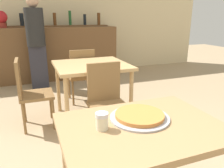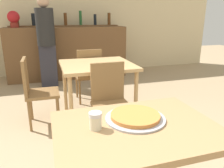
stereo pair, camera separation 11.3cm
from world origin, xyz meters
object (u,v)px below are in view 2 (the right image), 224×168
chair_far_side_front (110,98)px  person_standing (46,39)px  chair_far_side_back (89,72)px  chair_far_side_left (35,88)px  cheese_shaker (95,121)px  pizza_tray (135,117)px  potted_plant (14,18)px

chair_far_side_front → person_standing: (-0.60, 2.30, 0.44)m
chair_far_side_back → chair_far_side_left: bearing=37.4°
chair_far_side_left → cheese_shaker: (0.40, -1.64, 0.28)m
chair_far_side_left → pizza_tray: (0.67, -1.59, 0.24)m
pizza_tray → potted_plant: size_ratio=1.17×
chair_far_side_left → pizza_tray: chair_far_side_left is taller
chair_far_side_front → cheese_shaker: (-0.39, -1.03, 0.28)m
potted_plant → cheese_shaker: bearing=-78.2°
chair_far_side_front → cheese_shaker: size_ratio=8.51×
chair_far_side_left → cheese_shaker: bearing=-166.1°
pizza_tray → person_standing: 3.32m
person_standing → pizza_tray: bearing=-81.7°
potted_plant → pizza_tray: bearing=-74.2°
cheese_shaker → chair_far_side_front: bearing=69.1°
chair_far_side_back → cheese_shaker: size_ratio=8.51×
chair_far_side_left → cheese_shaker: size_ratio=8.51×
chair_far_side_front → chair_far_side_back: 1.22m
potted_plant → chair_far_side_front: bearing=-67.0°
chair_far_side_left → person_standing: person_standing is taller
potted_plant → person_standing: bearing=-41.7°
cheese_shaker → potted_plant: bearing=101.8°
pizza_tray → cheese_shaker: 0.28m
chair_far_side_back → chair_far_side_left: same height
chair_far_side_left → person_standing: 1.76m
chair_far_side_back → chair_far_side_front: bearing=90.0°
chair_far_side_left → person_standing: size_ratio=0.51×
chair_far_side_back → potted_plant: size_ratio=2.67×
pizza_tray → potted_plant: (-1.08, 3.81, 0.59)m
chair_far_side_left → chair_far_side_back: bearing=-52.6°
chair_far_side_back → cheese_shaker: bearing=80.1°
chair_far_side_back → potted_plant: (-1.20, 1.61, 0.83)m
chair_far_side_left → chair_far_side_front: bearing=-127.4°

